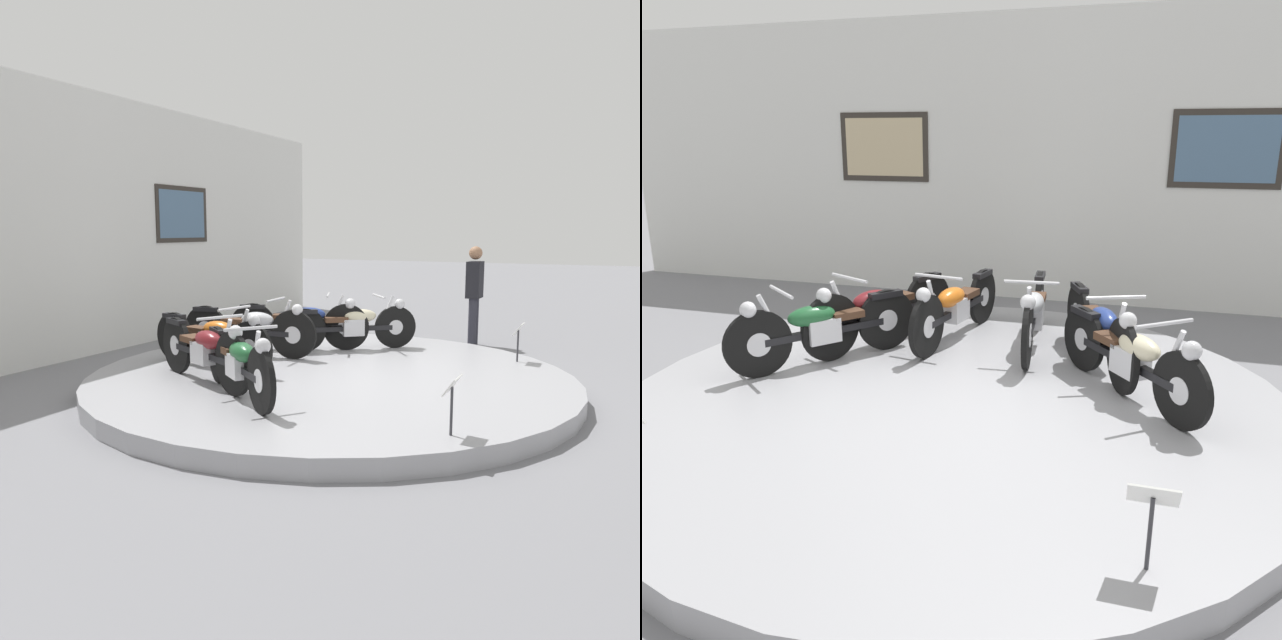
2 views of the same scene
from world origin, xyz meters
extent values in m
plane|color=slate|center=(0.00, 0.00, 0.00)|extent=(60.00, 60.00, 0.00)
cylinder|color=#99999E|center=(0.00, 0.00, 0.10)|extent=(5.78, 5.78, 0.20)
cube|color=silver|center=(0.00, 4.25, 1.99)|extent=(14.00, 0.20, 3.98)
cube|color=#2D2823|center=(-2.40, 4.14, 2.19)|extent=(1.40, 0.02, 1.00)
cube|color=#C6B289|center=(-2.40, 4.13, 2.19)|extent=(1.24, 0.02, 0.84)
cube|color=#2D2823|center=(2.40, 4.14, 2.19)|extent=(1.40, 0.02, 1.00)
cube|color=slate|center=(2.40, 4.13, 2.19)|extent=(1.24, 0.02, 0.84)
cylinder|color=black|center=(-1.85, -0.17, 0.52)|extent=(0.43, 0.54, 0.64)
cylinder|color=silver|center=(-1.85, -0.17, 0.52)|extent=(0.19, 0.22, 0.22)
cylinder|color=black|center=(-1.03, 0.91, 0.52)|extent=(0.43, 0.54, 0.64)
cylinder|color=silver|center=(-1.03, 0.91, 0.52)|extent=(0.19, 0.22, 0.22)
cube|color=black|center=(-1.44, 0.37, 0.52)|extent=(0.81, 1.03, 0.07)
cube|color=silver|center=(-1.46, 0.34, 0.54)|extent=(0.35, 0.38, 0.24)
ellipsoid|color=#1E562D|center=(-1.52, 0.26, 0.70)|extent=(0.47, 0.52, 0.20)
cube|color=#472D1E|center=(-1.30, 0.54, 0.66)|extent=(0.35, 0.38, 0.07)
cube|color=black|center=(-1.03, 0.91, 0.79)|extent=(0.30, 0.35, 0.06)
cylinder|color=silver|center=(-1.76, -0.05, 0.72)|extent=(0.19, 0.23, 0.54)
cylinder|color=silver|center=(-1.69, 0.04, 0.98)|extent=(0.45, 0.35, 0.03)
sphere|color=silver|center=(-1.88, -0.22, 0.86)|extent=(0.15, 0.15, 0.15)
cylinder|color=black|center=(-1.42, 0.44, 0.53)|extent=(0.34, 0.63, 0.68)
cylinder|color=silver|center=(-1.42, 0.44, 0.53)|extent=(0.16, 0.24, 0.24)
cylinder|color=black|center=(-0.84, 1.66, 0.53)|extent=(0.34, 0.63, 0.68)
cylinder|color=silver|center=(-0.84, 1.66, 0.53)|extent=(0.16, 0.24, 0.24)
cube|color=black|center=(-1.13, 1.05, 0.53)|extent=(0.60, 1.15, 0.07)
cube|color=silver|center=(-1.15, 1.01, 0.55)|extent=(0.32, 0.37, 0.24)
ellipsoid|color=maroon|center=(-1.19, 0.92, 0.71)|extent=(0.41, 0.53, 0.20)
cube|color=#472D1E|center=(-1.04, 1.24, 0.67)|extent=(0.32, 0.37, 0.07)
cube|color=black|center=(-0.84, 1.66, 0.82)|extent=(0.25, 0.37, 0.06)
cylinder|color=silver|center=(-1.36, 0.57, 0.73)|extent=(0.15, 0.25, 0.54)
cylinder|color=silver|center=(-1.31, 0.67, 0.99)|extent=(0.50, 0.26, 0.03)
sphere|color=silver|center=(-1.45, 0.38, 0.87)|extent=(0.15, 0.15, 0.15)
cylinder|color=black|center=(-0.54, 0.79, 0.52)|extent=(0.16, 0.65, 0.65)
cylinder|color=silver|center=(-0.54, 0.79, 0.52)|extent=(0.10, 0.23, 0.23)
cylinder|color=black|center=(-0.32, 2.12, 0.52)|extent=(0.16, 0.65, 0.65)
cylinder|color=silver|center=(-0.32, 2.12, 0.52)|extent=(0.10, 0.23, 0.23)
cube|color=black|center=(-0.43, 1.46, 0.52)|extent=(0.27, 1.24, 0.07)
cube|color=silver|center=(-0.43, 1.42, 0.54)|extent=(0.25, 0.35, 0.24)
ellipsoid|color=#D16619|center=(-0.45, 1.32, 0.70)|extent=(0.30, 0.51, 0.20)
cube|color=#472D1E|center=(-0.39, 1.67, 0.66)|extent=(0.25, 0.35, 0.07)
cube|color=black|center=(-0.32, 2.12, 0.79)|extent=(0.16, 0.37, 0.06)
cylinder|color=silver|center=(-0.51, 0.94, 0.72)|extent=(0.08, 0.25, 0.54)
cylinder|color=silver|center=(-0.50, 1.04, 0.98)|extent=(0.54, 0.12, 0.03)
sphere|color=silver|center=(-0.55, 0.73, 0.86)|extent=(0.15, 0.15, 0.15)
cylinder|color=black|center=(0.49, 0.79, 0.53)|extent=(0.11, 0.66, 0.66)
cylinder|color=silver|center=(0.49, 0.79, 0.53)|extent=(0.09, 0.24, 0.23)
cylinder|color=black|center=(0.37, 2.13, 0.53)|extent=(0.11, 0.66, 0.66)
cylinder|color=silver|center=(0.37, 2.13, 0.53)|extent=(0.09, 0.24, 0.23)
cube|color=black|center=(0.43, 1.46, 0.53)|extent=(0.18, 1.24, 0.07)
cube|color=silver|center=(0.43, 1.42, 0.55)|extent=(0.23, 0.34, 0.24)
ellipsoid|color=#B2B5BA|center=(0.44, 1.32, 0.71)|extent=(0.26, 0.50, 0.20)
cube|color=#472D1E|center=(0.41, 1.68, 0.67)|extent=(0.23, 0.34, 0.07)
cube|color=black|center=(0.37, 2.13, 0.81)|extent=(0.13, 0.37, 0.06)
cylinder|color=silver|center=(0.47, 0.93, 0.73)|extent=(0.07, 0.25, 0.54)
cylinder|color=silver|center=(0.46, 1.04, 0.99)|extent=(0.54, 0.08, 0.03)
sphere|color=silver|center=(0.49, 0.73, 0.87)|extent=(0.15, 0.15, 0.15)
cylinder|color=black|center=(1.39, 0.42, 0.53)|extent=(0.31, 0.63, 0.67)
cylinder|color=silver|center=(1.39, 0.42, 0.53)|extent=(0.15, 0.24, 0.23)
cylinder|color=black|center=(0.87, 1.67, 0.53)|extent=(0.31, 0.63, 0.67)
cylinder|color=silver|center=(0.87, 1.67, 0.53)|extent=(0.15, 0.24, 0.23)
cube|color=black|center=(1.13, 1.05, 0.53)|extent=(0.55, 1.17, 0.07)
cube|color=silver|center=(1.15, 1.01, 0.55)|extent=(0.31, 0.37, 0.24)
ellipsoid|color=navy|center=(1.18, 0.92, 0.71)|extent=(0.39, 0.53, 0.20)
cube|color=#472D1E|center=(1.04, 1.25, 0.67)|extent=(0.31, 0.37, 0.07)
cube|color=black|center=(0.87, 1.67, 0.81)|extent=(0.23, 0.37, 0.06)
cylinder|color=silver|center=(1.34, 0.56, 0.73)|extent=(0.14, 0.25, 0.54)
cylinder|color=silver|center=(1.29, 0.66, 0.99)|extent=(0.51, 0.24, 0.03)
sphere|color=silver|center=(1.42, 0.37, 0.87)|extent=(0.15, 0.15, 0.15)
cylinder|color=black|center=(1.86, -0.16, 0.50)|extent=(0.43, 0.51, 0.62)
cylinder|color=silver|center=(1.86, -0.16, 0.50)|extent=(0.19, 0.21, 0.22)
cylinder|color=black|center=(1.01, 0.89, 0.50)|extent=(0.43, 0.51, 0.62)
cylinder|color=silver|center=(1.01, 0.89, 0.50)|extent=(0.19, 0.21, 0.22)
cube|color=black|center=(1.44, 0.37, 0.50)|extent=(0.83, 1.01, 0.07)
cube|color=silver|center=(1.46, 0.34, 0.52)|extent=(0.36, 0.37, 0.24)
ellipsoid|color=beige|center=(1.52, 0.26, 0.68)|extent=(0.47, 0.51, 0.20)
cube|color=#472D1E|center=(1.30, 0.54, 0.64)|extent=(0.36, 0.37, 0.07)
cube|color=black|center=(1.01, 0.89, 0.77)|extent=(0.30, 0.34, 0.06)
cylinder|color=silver|center=(1.77, -0.04, 0.70)|extent=(0.19, 0.22, 0.54)
cylinder|color=silver|center=(1.70, 0.04, 0.96)|extent=(0.44, 0.36, 0.03)
sphere|color=silver|center=(1.90, -0.20, 0.84)|extent=(0.15, 0.15, 0.15)
cylinder|color=#333338|center=(1.66, -1.93, 0.41)|extent=(0.02, 0.02, 0.42)
cube|color=white|center=(1.66, -1.93, 0.63)|extent=(0.26, 0.11, 0.15)
camera|label=1|loc=(-6.67, -3.22, 1.92)|focal=35.00mm
camera|label=2|loc=(1.53, -4.83, 2.37)|focal=35.00mm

